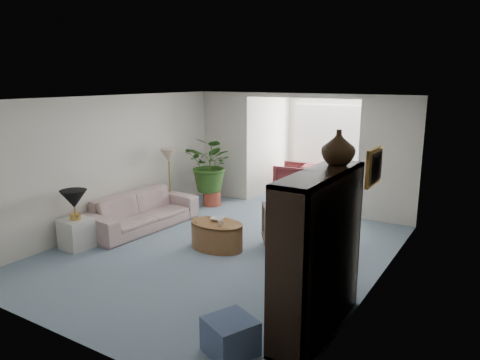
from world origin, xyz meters
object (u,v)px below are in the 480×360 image
Objects in this scene: ottoman at (230,336)px; sunroom_chair_blue at (353,187)px; framed_picture at (375,167)px; plant_pot at (212,198)px; table_lamp at (74,199)px; coffee_cup at (221,223)px; sunroom_chair_maroon at (294,178)px; end_table at (77,234)px; coffee_bowl at (217,219)px; wingback_chair at (288,227)px; side_table_dark at (334,234)px; sofa at (142,211)px; sunroom_table at (333,181)px; floor_lamp at (169,155)px; coffee_table at (217,235)px; cabinet_urn at (338,147)px; entertainment_cabinet at (318,253)px.

ottoman is 0.60× the size of sunroom_chair_blue.
plant_pot is at bearing 151.16° from framed_picture.
table_lamp reaches higher than plant_pot.
sunroom_chair_maroon reaches higher than coffee_cup.
end_table and coffee_bowl have the same top height.
wingback_chair reaches higher than side_table_dark.
sofa is at bearing 81.57° from table_lamp.
sunroom_chair_blue reaches higher than sunroom_table.
end_table is 1.40× the size of floor_lamp.
coffee_table is 3.14m from cabinet_urn.
cabinet_urn reaches higher than side_table_dark.
wingback_chair is (3.02, 1.86, 0.12)m from end_table.
wingback_chair is 1.75× the size of ottoman.
cabinet_urn reaches higher than sunroom_chair_blue.
cabinet_urn is (-0.23, -0.77, 0.33)m from framed_picture.
sunroom_table is (1.86, 2.69, 0.10)m from plant_pot.
sunroom_chair_blue is (2.61, 1.94, 0.20)m from plant_pot.
table_lamp is at bearing -176.50° from cabinet_urn.
entertainment_cabinet is 1.22m from cabinet_urn.
cabinet_urn is (4.39, 0.27, 1.78)m from end_table.
sunroom_table is at bearing -114.67° from wingback_chair.
coffee_cup is (0.15, -0.10, 0.27)m from coffee_table.
table_lamp is at bearing -152.37° from coffee_cup.
side_table_dark is (1.71, 0.93, 0.06)m from coffee_table.
coffee_table is 1.86× the size of sunroom_table.
coffee_table is 2.37× the size of plant_pot.
entertainment_cabinet is 3.58× the size of sunroom_table.
entertainment_cabinet is at bearing -30.75° from floor_lamp.
wingback_chair is (-1.60, 0.82, -1.33)m from framed_picture.
wingback_chair is 3.11m from ottoman.
plant_pot is at bearing -64.55° from wingback_chair.
ottoman is at bearing -53.85° from coffee_cup.
sunroom_chair_maroon reaches higher than end_table.
coffee_table is at bearing 1.72° from sunroom_chair_maroon.
end_table is at bearing 176.98° from entertainment_cabinet.
sofa is at bearing 165.52° from cabinet_urn.
wingback_chair is 3.01m from plant_pot.
sunroom_chair_blue is (-1.36, 5.52, -0.56)m from entertainment_cabinet.
coffee_table is 9.70× the size of coffee_cup.
floor_lamp is at bearing 149.25° from entertainment_cabinet.
framed_picture is 1.51m from entertainment_cabinet.
end_table is 0.28× the size of entertainment_cabinet.
end_table is 4.74m from cabinet_urn.
sunroom_table is at bearing 86.84° from coffee_table.
coffee_bowl is 0.28m from coffee_cup.
coffee_bowl is at bearing 159.86° from sunroom_chair_blue.
sunroom_table reaches higher than ottoman.
sofa is 5.13m from sunroom_table.
floor_lamp is at bearing 151.90° from coffee_bowl.
table_lamp is at bearing -21.16° from sunroom_chair_maroon.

